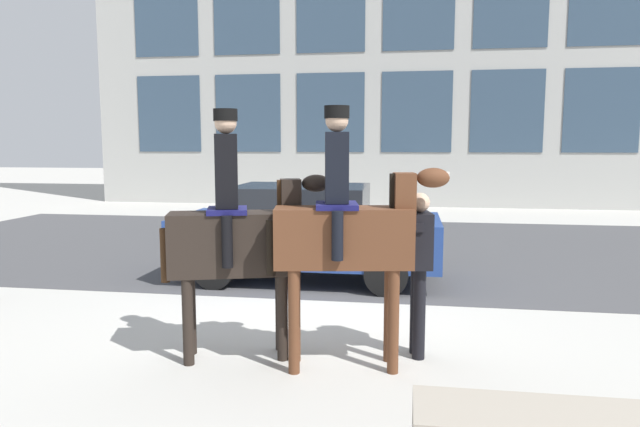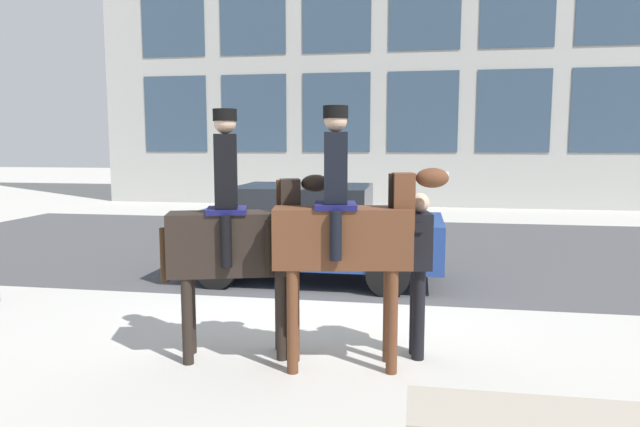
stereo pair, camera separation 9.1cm
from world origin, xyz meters
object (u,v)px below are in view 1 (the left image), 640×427
(pedestrian_bystander, at_px, (417,261))
(street_car_near_lane, at_px, (307,231))
(mounted_horse_companion, at_px, (347,231))
(mounted_horse_lead, at_px, (237,235))

(pedestrian_bystander, height_order, street_car_near_lane, pedestrian_bystander)
(mounted_horse_companion, bearing_deg, mounted_horse_lead, 165.69)
(mounted_horse_lead, distance_m, street_car_near_lane, 3.52)
(mounted_horse_companion, relative_size, street_car_near_lane, 0.61)
(mounted_horse_companion, height_order, pedestrian_bystander, mounted_horse_companion)
(mounted_horse_companion, xyz_separation_m, street_car_near_lane, (-1.05, 3.59, -0.58))
(mounted_horse_lead, xyz_separation_m, mounted_horse_companion, (1.14, -0.10, 0.08))
(mounted_horse_companion, xyz_separation_m, pedestrian_bystander, (0.69, 0.40, -0.36))
(pedestrian_bystander, bearing_deg, mounted_horse_lead, -0.39)
(street_car_near_lane, bearing_deg, pedestrian_bystander, -61.44)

